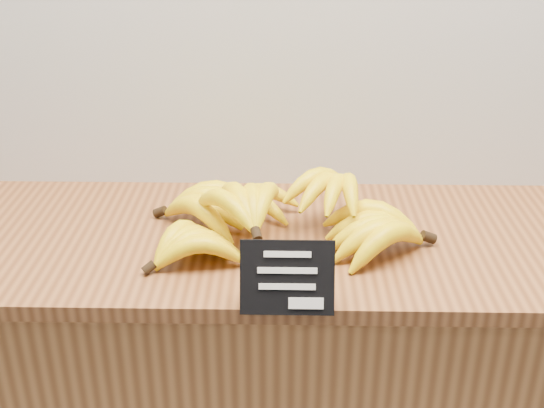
# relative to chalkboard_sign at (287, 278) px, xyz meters

# --- Properties ---
(counter_top) EXTENTS (1.53, 0.54, 0.03)m
(counter_top) POSITION_rel_chalkboard_sign_xyz_m (-0.03, 0.26, -0.07)
(counter_top) COLOR brown
(counter_top) RESTS_ON counter
(chalkboard_sign) EXTENTS (0.16, 0.05, 0.12)m
(chalkboard_sign) POSITION_rel_chalkboard_sign_xyz_m (0.00, 0.00, 0.00)
(chalkboard_sign) COLOR black
(chalkboard_sign) RESTS_ON counter_top
(banana_pile) EXTENTS (0.56, 0.37, 0.12)m
(banana_pile) POSITION_rel_chalkboard_sign_xyz_m (-0.02, 0.25, -0.01)
(banana_pile) COLOR yellow
(banana_pile) RESTS_ON counter_top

